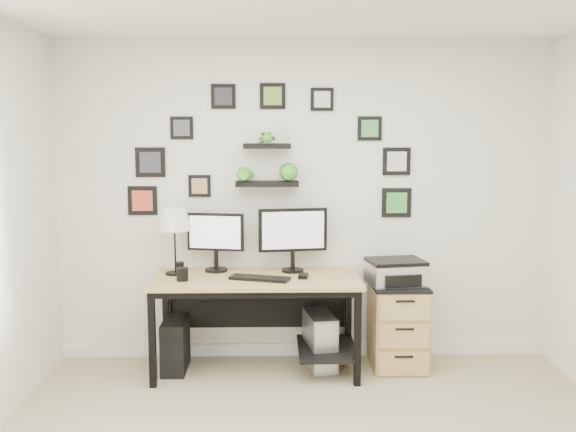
{
  "coord_description": "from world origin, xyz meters",
  "views": [
    {
      "loc": [
        -0.24,
        -3.19,
        1.87
      ],
      "look_at": [
        -0.14,
        1.83,
        1.2
      ],
      "focal_mm": 40.0,
      "sensor_mm": 36.0,
      "label": 1
    }
  ],
  "objects_px": {
    "mug": "(182,274)",
    "monitor_right": "(293,234)",
    "pc_tower_grey": "(320,341)",
    "pc_tower_black": "(175,345)",
    "file_cabinet": "(398,325)",
    "table_lamp": "(174,221)",
    "printer": "(396,272)",
    "monitor_left": "(216,238)",
    "desk": "(261,292)"
  },
  "relations": [
    {
      "from": "mug",
      "to": "monitor_left",
      "type": "bearing_deg",
      "value": 54.91
    },
    {
      "from": "printer",
      "to": "monitor_left",
      "type": "bearing_deg",
      "value": 174.87
    },
    {
      "from": "desk",
      "to": "monitor_right",
      "type": "bearing_deg",
      "value": 32.34
    },
    {
      "from": "mug",
      "to": "monitor_right",
      "type": "bearing_deg",
      "value": 19.07
    },
    {
      "from": "monitor_left",
      "to": "pc_tower_grey",
      "type": "relative_size",
      "value": 1.0
    },
    {
      "from": "desk",
      "to": "table_lamp",
      "type": "relative_size",
      "value": 3.02
    },
    {
      "from": "desk",
      "to": "pc_tower_black",
      "type": "xyz_separation_m",
      "value": [
        -0.67,
        0.01,
        -0.42
      ]
    },
    {
      "from": "mug",
      "to": "pc_tower_grey",
      "type": "relative_size",
      "value": 0.21
    },
    {
      "from": "desk",
      "to": "pc_tower_black",
      "type": "relative_size",
      "value": 3.95
    },
    {
      "from": "desk",
      "to": "mug",
      "type": "bearing_deg",
      "value": -167.51
    },
    {
      "from": "table_lamp",
      "to": "pc_tower_grey",
      "type": "height_order",
      "value": "table_lamp"
    },
    {
      "from": "monitor_right",
      "to": "mug",
      "type": "distance_m",
      "value": 0.92
    },
    {
      "from": "pc_tower_black",
      "to": "pc_tower_grey",
      "type": "distance_m",
      "value": 1.14
    },
    {
      "from": "pc_tower_grey",
      "to": "pc_tower_black",
      "type": "bearing_deg",
      "value": -178.58
    },
    {
      "from": "monitor_right",
      "to": "pc_tower_grey",
      "type": "height_order",
      "value": "monitor_right"
    },
    {
      "from": "table_lamp",
      "to": "printer",
      "type": "xyz_separation_m",
      "value": [
        1.73,
        -0.04,
        -0.41
      ]
    },
    {
      "from": "monitor_left",
      "to": "monitor_right",
      "type": "height_order",
      "value": "monitor_right"
    },
    {
      "from": "monitor_right",
      "to": "printer",
      "type": "relative_size",
      "value": 1.16
    },
    {
      "from": "monitor_left",
      "to": "mug",
      "type": "relative_size",
      "value": 4.73
    },
    {
      "from": "desk",
      "to": "monitor_left",
      "type": "distance_m",
      "value": 0.57
    },
    {
      "from": "monitor_right",
      "to": "printer",
      "type": "xyz_separation_m",
      "value": [
        0.81,
        -0.1,
        -0.29
      ]
    },
    {
      "from": "mug",
      "to": "file_cabinet",
      "type": "relative_size",
      "value": 0.15
    },
    {
      "from": "pc_tower_black",
      "to": "file_cabinet",
      "type": "relative_size",
      "value": 0.6
    },
    {
      "from": "pc_tower_black",
      "to": "monitor_left",
      "type": "bearing_deg",
      "value": 30.01
    },
    {
      "from": "monitor_right",
      "to": "mug",
      "type": "height_order",
      "value": "monitor_right"
    },
    {
      "from": "desk",
      "to": "monitor_right",
      "type": "height_order",
      "value": "monitor_right"
    },
    {
      "from": "mug",
      "to": "pc_tower_black",
      "type": "bearing_deg",
      "value": 122.72
    },
    {
      "from": "desk",
      "to": "monitor_right",
      "type": "xyz_separation_m",
      "value": [
        0.25,
        0.16,
        0.43
      ]
    },
    {
      "from": "printer",
      "to": "pc_tower_black",
      "type": "bearing_deg",
      "value": -178.25
    },
    {
      "from": "monitor_left",
      "to": "mug",
      "type": "bearing_deg",
      "value": -125.09
    },
    {
      "from": "monitor_right",
      "to": "pc_tower_grey",
      "type": "distance_m",
      "value": 0.87
    },
    {
      "from": "pc_tower_black",
      "to": "file_cabinet",
      "type": "xyz_separation_m",
      "value": [
        1.76,
        0.05,
        0.13
      ]
    },
    {
      "from": "pc_tower_grey",
      "to": "monitor_right",
      "type": "bearing_deg",
      "value": 149.46
    },
    {
      "from": "table_lamp",
      "to": "pc_tower_grey",
      "type": "bearing_deg",
      "value": -3.11
    },
    {
      "from": "mug",
      "to": "pc_tower_black",
      "type": "distance_m",
      "value": 0.62
    },
    {
      "from": "pc_tower_grey",
      "to": "monitor_left",
      "type": "bearing_deg",
      "value": 169.53
    },
    {
      "from": "pc_tower_black",
      "to": "printer",
      "type": "bearing_deg",
      "value": 1.64
    },
    {
      "from": "monitor_right",
      "to": "pc_tower_grey",
      "type": "bearing_deg",
      "value": -30.54
    },
    {
      "from": "monitor_right",
      "to": "pc_tower_grey",
      "type": "relative_size",
      "value": 1.17
    },
    {
      "from": "mug",
      "to": "pc_tower_grey",
      "type": "distance_m",
      "value": 1.21
    },
    {
      "from": "monitor_right",
      "to": "mug",
      "type": "xyz_separation_m",
      "value": [
        -0.84,
        -0.29,
        -0.25
      ]
    },
    {
      "from": "monitor_right",
      "to": "pc_tower_black",
      "type": "bearing_deg",
      "value": -170.64
    },
    {
      "from": "mug",
      "to": "pc_tower_black",
      "type": "xyz_separation_m",
      "value": [
        -0.09,
        0.14,
        -0.6
      ]
    },
    {
      "from": "monitor_left",
      "to": "pc_tower_black",
      "type": "relative_size",
      "value": 1.16
    },
    {
      "from": "monitor_right",
      "to": "file_cabinet",
      "type": "xyz_separation_m",
      "value": [
        0.83,
        -0.1,
        -0.72
      ]
    },
    {
      "from": "file_cabinet",
      "to": "pc_tower_grey",
      "type": "bearing_deg",
      "value": -177.91
    },
    {
      "from": "monitor_left",
      "to": "file_cabinet",
      "type": "distance_m",
      "value": 1.61
    },
    {
      "from": "mug",
      "to": "file_cabinet",
      "type": "bearing_deg",
      "value": 6.42
    },
    {
      "from": "printer",
      "to": "monitor_right",
      "type": "bearing_deg",
      "value": 172.98
    },
    {
      "from": "mug",
      "to": "printer",
      "type": "bearing_deg",
      "value": 6.59
    }
  ]
}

